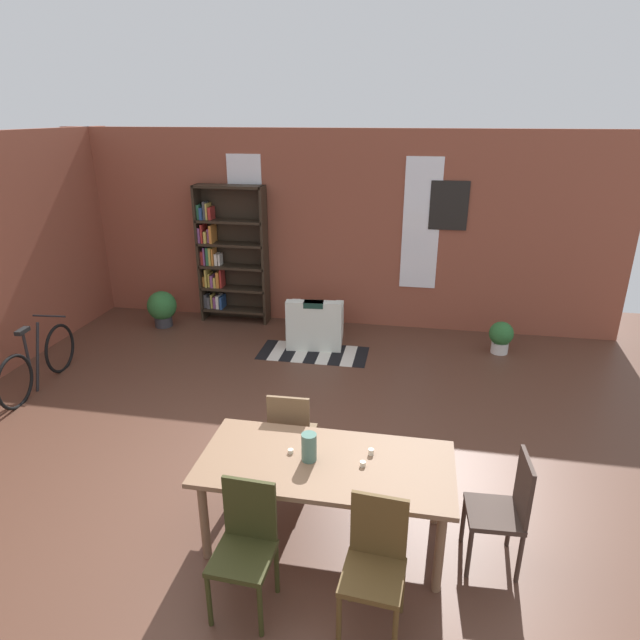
# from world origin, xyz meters

# --- Properties ---
(ground_plane) EXTENTS (11.78, 11.78, 0.00)m
(ground_plane) POSITION_xyz_m (0.00, 0.00, 0.00)
(ground_plane) COLOR brown
(back_wall_brick) EXTENTS (8.87, 0.12, 3.05)m
(back_wall_brick) POSITION_xyz_m (0.00, 4.59, 1.52)
(back_wall_brick) COLOR brown
(back_wall_brick) RESTS_ON ground
(window_pane_0) EXTENTS (0.55, 0.02, 1.98)m
(window_pane_0) POSITION_xyz_m (-1.38, 4.52, 1.68)
(window_pane_0) COLOR white
(window_pane_1) EXTENTS (0.55, 0.02, 1.98)m
(window_pane_1) POSITION_xyz_m (1.38, 4.52, 1.68)
(window_pane_1) COLOR white
(dining_table) EXTENTS (1.96, 0.91, 0.75)m
(dining_table) POSITION_xyz_m (0.76, -0.30, 0.67)
(dining_table) COLOR brown
(dining_table) RESTS_ON ground
(vase_on_table) EXTENTS (0.12, 0.12, 0.23)m
(vase_on_table) POSITION_xyz_m (0.63, -0.30, 0.86)
(vase_on_table) COLOR #4C7266
(vase_on_table) RESTS_ON dining_table
(tealight_candle_0) EXTENTS (0.04, 0.04, 0.04)m
(tealight_candle_0) POSITION_xyz_m (1.05, -0.31, 0.77)
(tealight_candle_0) COLOR silver
(tealight_candle_0) RESTS_ON dining_table
(tealight_candle_1) EXTENTS (0.04, 0.04, 0.05)m
(tealight_candle_1) POSITION_xyz_m (1.09, -0.15, 0.77)
(tealight_candle_1) COLOR silver
(tealight_candle_1) RESTS_ON dining_table
(tealight_candle_2) EXTENTS (0.04, 0.04, 0.03)m
(tealight_candle_2) POSITION_xyz_m (0.47, -0.24, 0.77)
(tealight_candle_2) COLOR silver
(tealight_candle_2) RESTS_ON dining_table
(dining_chair_near_left) EXTENTS (0.42, 0.42, 0.95)m
(dining_chair_near_left) POSITION_xyz_m (0.32, -0.98, 0.51)
(dining_chair_near_left) COLOR #2E2E13
(dining_chair_near_left) RESTS_ON ground
(dining_chair_far_left) EXTENTS (0.41, 0.41, 0.95)m
(dining_chair_far_left) POSITION_xyz_m (0.32, 0.38, 0.51)
(dining_chair_far_left) COLOR brown
(dining_chair_far_left) RESTS_ON ground
(dining_chair_near_right) EXTENTS (0.43, 0.43, 0.95)m
(dining_chair_near_right) POSITION_xyz_m (1.21, -0.98, 0.51)
(dining_chair_near_right) COLOR brown
(dining_chair_near_right) RESTS_ON ground
(dining_chair_head_right) EXTENTS (0.42, 0.42, 0.95)m
(dining_chair_head_right) POSITION_xyz_m (2.11, -0.30, 0.51)
(dining_chair_head_right) COLOR #3A2A23
(dining_chair_head_right) RESTS_ON ground
(bookshelf_tall) EXTENTS (1.12, 0.31, 2.22)m
(bookshelf_tall) POSITION_xyz_m (-1.67, 4.34, 1.10)
(bookshelf_tall) COLOR #2D2319
(bookshelf_tall) RESTS_ON ground
(armchair_white) EXTENTS (0.87, 0.87, 0.75)m
(armchair_white) POSITION_xyz_m (-0.08, 3.63, 0.28)
(armchair_white) COLOR silver
(armchair_white) RESTS_ON ground
(bicycle_second) EXTENTS (0.44, 1.62, 0.88)m
(bicycle_second) POSITION_xyz_m (-3.23, 1.62, 0.33)
(bicycle_second) COLOR black
(bicycle_second) RESTS_ON ground
(potted_plant_by_shelf) EXTENTS (0.34, 0.34, 0.47)m
(potted_plant_by_shelf) POSITION_xyz_m (2.61, 3.75, 0.26)
(potted_plant_by_shelf) COLOR silver
(potted_plant_by_shelf) RESTS_ON ground
(potted_plant_corner) EXTENTS (0.47, 0.47, 0.59)m
(potted_plant_corner) POSITION_xyz_m (-2.65, 3.85, 0.32)
(potted_plant_corner) COLOR #333338
(potted_plant_corner) RESTS_ON ground
(striped_rug) EXTENTS (1.56, 0.71, 0.01)m
(striped_rug) POSITION_xyz_m (-0.04, 3.24, 0.00)
(striped_rug) COLOR black
(striped_rug) RESTS_ON ground
(framed_picture) EXTENTS (0.56, 0.03, 0.72)m
(framed_picture) POSITION_xyz_m (1.76, 4.51, 1.97)
(framed_picture) COLOR black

